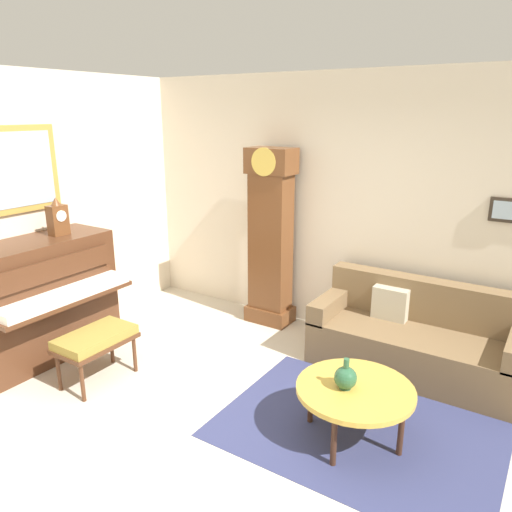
# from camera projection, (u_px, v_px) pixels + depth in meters

# --- Properties ---
(ground_plane) EXTENTS (6.40, 6.00, 0.10)m
(ground_plane) POSITION_uv_depth(u_px,v_px,m) (211.00, 445.00, 3.71)
(ground_plane) COLOR beige
(wall_back) EXTENTS (5.30, 0.13, 2.80)m
(wall_back) POSITION_uv_depth(u_px,v_px,m) (346.00, 207.00, 5.23)
(wall_back) COLOR beige
(wall_back) RESTS_ON ground_plane
(area_rug) EXTENTS (2.10, 1.50, 0.01)m
(area_rug) POSITION_uv_depth(u_px,v_px,m) (357.00, 430.00, 3.80)
(area_rug) COLOR navy
(area_rug) RESTS_ON ground_plane
(piano) EXTENTS (0.87, 1.44, 1.20)m
(piano) POSITION_uv_depth(u_px,v_px,m) (41.00, 299.00, 4.82)
(piano) COLOR #4C2B19
(piano) RESTS_ON ground_plane
(piano_bench) EXTENTS (0.42, 0.70, 0.48)m
(piano_bench) POSITION_uv_depth(u_px,v_px,m) (96.00, 340.00, 4.40)
(piano_bench) COLOR #4C2B19
(piano_bench) RESTS_ON ground_plane
(grandfather_clock) EXTENTS (0.52, 0.34, 2.03)m
(grandfather_clock) POSITION_uv_depth(u_px,v_px,m) (270.00, 242.00, 5.52)
(grandfather_clock) COLOR brown
(grandfather_clock) RESTS_ON ground_plane
(couch) EXTENTS (1.90, 0.80, 0.84)m
(couch) POSITION_uv_depth(u_px,v_px,m) (416.00, 339.00, 4.64)
(couch) COLOR brown
(couch) RESTS_ON ground_plane
(coffee_table) EXTENTS (0.88, 0.88, 0.43)m
(coffee_table) POSITION_uv_depth(u_px,v_px,m) (355.00, 391.00, 3.61)
(coffee_table) COLOR gold
(coffee_table) RESTS_ON ground_plane
(mantel_clock) EXTENTS (0.13, 0.18, 0.38)m
(mantel_clock) POSITION_uv_depth(u_px,v_px,m) (58.00, 218.00, 4.83)
(mantel_clock) COLOR brown
(mantel_clock) RESTS_ON piano
(green_jug) EXTENTS (0.17, 0.17, 0.24)m
(green_jug) POSITION_uv_depth(u_px,v_px,m) (346.00, 378.00, 3.57)
(green_jug) COLOR #234C33
(green_jug) RESTS_ON coffee_table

